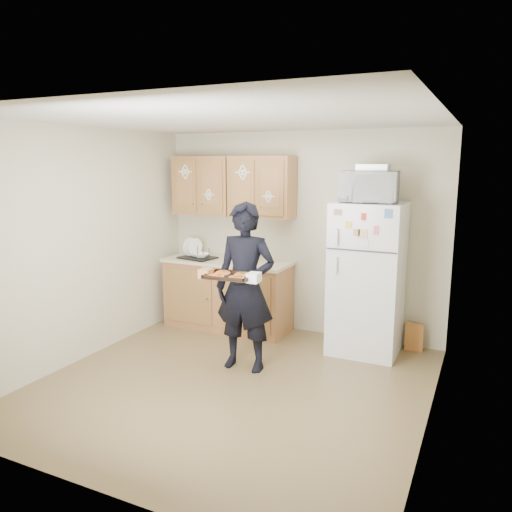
{
  "coord_description": "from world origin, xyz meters",
  "views": [
    {
      "loc": [
        2.14,
        -4.01,
        2.13
      ],
      "look_at": [
        0.04,
        0.45,
        1.2
      ],
      "focal_mm": 35.0,
      "sensor_mm": 36.0,
      "label": 1
    }
  ],
  "objects_px": {
    "dish_rack": "(197,252)",
    "person": "(245,287)",
    "baking_tray": "(229,276)",
    "refrigerator": "(367,278)",
    "microwave": "(369,187)"
  },
  "relations": [
    {
      "from": "refrigerator",
      "to": "person",
      "type": "bearing_deg",
      "value": -135.32
    },
    {
      "from": "person",
      "to": "microwave",
      "type": "xyz_separation_m",
      "value": [
        1.01,
        0.96,
        1.0
      ]
    },
    {
      "from": "refrigerator",
      "to": "person",
      "type": "xyz_separation_m",
      "value": [
        -1.02,
        -1.01,
        0.02
      ]
    },
    {
      "from": "refrigerator",
      "to": "baking_tray",
      "type": "relative_size",
      "value": 3.8
    },
    {
      "from": "dish_rack",
      "to": "refrigerator",
      "type": "bearing_deg",
      "value": 0.94
    },
    {
      "from": "refrigerator",
      "to": "dish_rack",
      "type": "relative_size",
      "value": 3.86
    },
    {
      "from": "refrigerator",
      "to": "microwave",
      "type": "bearing_deg",
      "value": -100.55
    },
    {
      "from": "person",
      "to": "dish_rack",
      "type": "relative_size",
      "value": 3.95
    },
    {
      "from": "refrigerator",
      "to": "microwave",
      "type": "distance_m",
      "value": 1.02
    },
    {
      "from": "dish_rack",
      "to": "person",
      "type": "bearing_deg",
      "value": -39.65
    },
    {
      "from": "refrigerator",
      "to": "person",
      "type": "relative_size",
      "value": 0.98
    },
    {
      "from": "refrigerator",
      "to": "baking_tray",
      "type": "distance_m",
      "value": 1.68
    },
    {
      "from": "baking_tray",
      "to": "dish_rack",
      "type": "distance_m",
      "value": 1.72
    },
    {
      "from": "person",
      "to": "microwave",
      "type": "relative_size",
      "value": 2.88
    },
    {
      "from": "refrigerator",
      "to": "dish_rack",
      "type": "distance_m",
      "value": 2.2
    }
  ]
}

